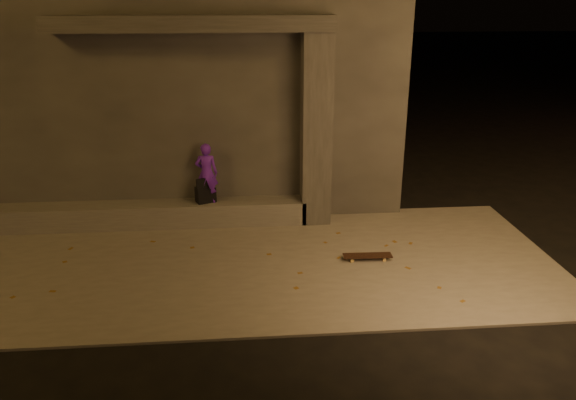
{
  "coord_description": "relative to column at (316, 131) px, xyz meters",
  "views": [
    {
      "loc": [
        0.29,
        -6.49,
        4.28
      ],
      "look_at": [
        1.02,
        2.0,
        1.13
      ],
      "focal_mm": 35.0,
      "sensor_mm": 36.0,
      "label": 1
    }
  ],
  "objects": [
    {
      "name": "ledge",
      "position": [
        -3.2,
        0.0,
        -1.58
      ],
      "size": [
        6.0,
        0.55,
        0.45
      ],
      "primitive_type": "cube",
      "color": "#55524D",
      "rests_on": "sidewalk"
    },
    {
      "name": "sidewalk",
      "position": [
        -1.7,
        -1.75,
        -1.82
      ],
      "size": [
        11.0,
        4.4,
        0.04
      ],
      "primitive_type": "cube",
      "color": "#625D56",
      "rests_on": "ground"
    },
    {
      "name": "column",
      "position": [
        0.0,
        0.0,
        0.0
      ],
      "size": [
        0.55,
        0.55,
        3.6
      ],
      "primitive_type": "cube",
      "color": "#353330",
      "rests_on": "sidewalk"
    },
    {
      "name": "skateboard",
      "position": [
        0.66,
        -1.85,
        -1.73
      ],
      "size": [
        0.82,
        0.23,
        0.09
      ],
      "rotation": [
        0.0,
        0.0,
        -0.03
      ],
      "color": "black",
      "rests_on": "sidewalk"
    },
    {
      "name": "canopy",
      "position": [
        -2.2,
        0.05,
        1.94
      ],
      "size": [
        5.0,
        0.7,
        0.28
      ],
      "primitive_type": "cube",
      "color": "#353330",
      "rests_on": "column"
    },
    {
      "name": "skateboarder",
      "position": [
        -2.08,
        0.0,
        -0.77
      ],
      "size": [
        0.45,
        0.32,
        1.16
      ],
      "primitive_type": "imported",
      "rotation": [
        0.0,
        0.0,
        3.04
      ],
      "color": "#561BB0",
      "rests_on": "ledge"
    },
    {
      "name": "ground",
      "position": [
        -1.7,
        -3.75,
        -1.84
      ],
      "size": [
        120.0,
        120.0,
        0.0
      ],
      "primitive_type": "plane",
      "color": "black",
      "rests_on": "ground"
    },
    {
      "name": "building",
      "position": [
        -2.7,
        2.74,
        0.77
      ],
      "size": [
        9.0,
        5.1,
        5.22
      ],
      "color": "#353330",
      "rests_on": "ground"
    },
    {
      "name": "backpack",
      "position": [
        -2.12,
        0.0,
        -1.18
      ],
      "size": [
        0.42,
        0.35,
        0.51
      ],
      "rotation": [
        0.0,
        0.0,
        0.39
      ],
      "color": "black",
      "rests_on": "ledge"
    }
  ]
}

